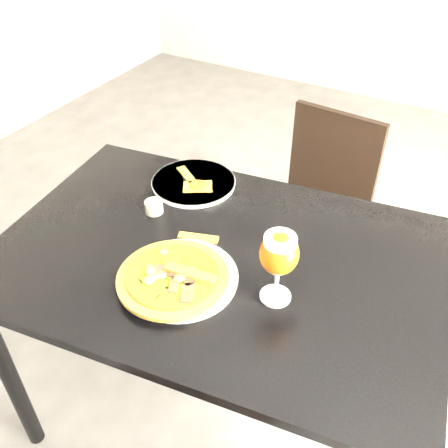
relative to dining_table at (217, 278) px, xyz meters
The scene contains 9 objects.
dining_table is the anchor object (origin of this frame).
chair_far 0.75m from the dining_table, 86.38° to the left, with size 0.41×0.41×0.83m.
plate_main 0.17m from the dining_table, 102.53° to the right, with size 0.29×0.29×0.02m, color white.
pizza 0.19m from the dining_table, 104.12° to the right, with size 0.28×0.28×0.03m.
plate_second 0.36m from the dining_table, 132.57° to the left, with size 0.27×0.27×0.01m, color white.
crust_scraps 0.34m from the dining_table, 132.80° to the left, with size 0.17×0.12×0.01m.
loose_crust 0.12m from the dining_table, 159.92° to the left, with size 0.11×0.03×0.01m, color brown.
sauce_cup 0.29m from the dining_table, 164.54° to the left, with size 0.05×0.05×0.04m.
beer_glass 0.31m from the dining_table, 18.14° to the right, with size 0.09×0.09×0.20m.
Camera 1 is at (0.28, -0.76, 1.65)m, focal length 40.00 mm.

